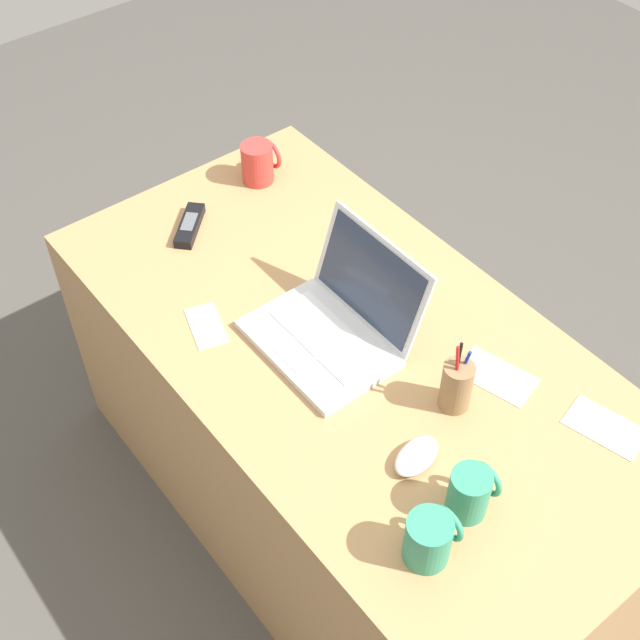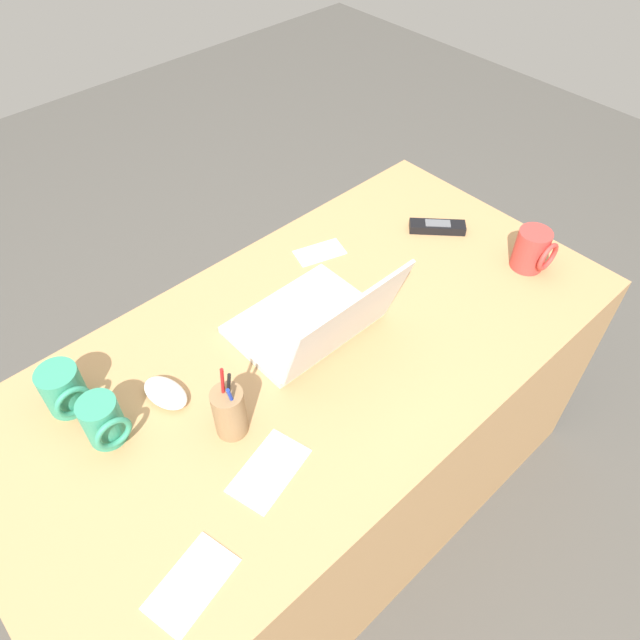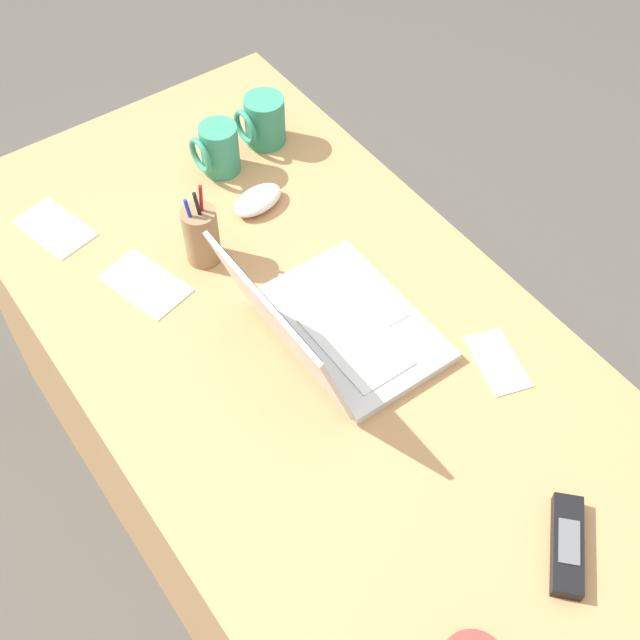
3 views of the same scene
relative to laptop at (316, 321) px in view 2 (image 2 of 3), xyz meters
name	(u,v)px [view 2 (image 2 of 3)]	position (x,y,z in m)	size (l,w,h in m)	color
ground_plane	(313,494)	(0.04, 0.02, -0.75)	(6.00, 6.00, 0.00)	#4C4944
desk	(312,433)	(0.04, 0.02, -0.40)	(1.50, 0.77, 0.70)	tan
laptop	(316,321)	(0.00, 0.00, 0.00)	(0.33, 0.29, 0.22)	silver
computer_mouse	(166,393)	(0.35, -0.08, -0.03)	(0.06, 0.11, 0.03)	white
coffee_mug_white	(532,250)	(-0.56, 0.20, 0.01)	(0.08, 0.10, 0.11)	#C63833
coffee_mug_tall	(64,390)	(0.51, -0.20, 0.01)	(0.08, 0.10, 0.11)	#338C6B
coffee_mug_spare	(104,421)	(0.49, -0.08, 0.01)	(0.08, 0.09, 0.11)	#338C6B
cordless_phone	(437,227)	(-0.51, -0.06, -0.03)	(0.14, 0.14, 0.03)	black
pen_holder	(229,412)	(0.30, 0.07, 0.02)	(0.07, 0.07, 0.18)	olive
paper_note_near_laptop	(192,584)	(0.53, 0.27, -0.04)	(0.16, 0.09, 0.00)	white
paper_note_left	(320,252)	(-0.20, -0.21, -0.04)	(0.13, 0.07, 0.00)	white
paper_note_right	(269,470)	(0.30, 0.20, -0.04)	(0.16, 0.09, 0.00)	white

